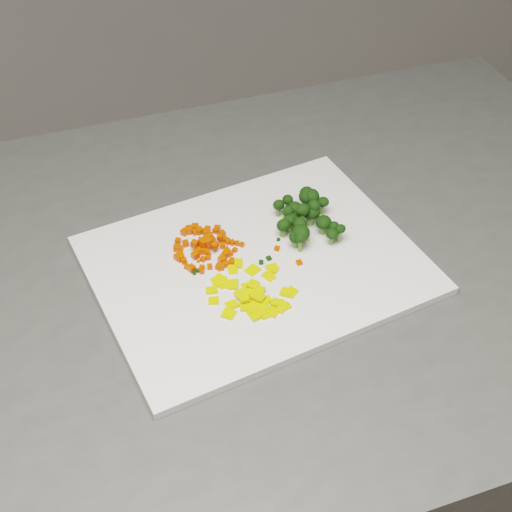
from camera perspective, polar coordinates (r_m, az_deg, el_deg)
name	(u,v)px	position (r m, az deg, el deg)	size (l,w,h in m)	color
counter_block	(270,439)	(1.30, 1.14, -14.44)	(1.11, 0.78, 0.90)	#494A47
cutting_board	(256,265)	(0.93, 0.00, -0.69)	(0.41, 0.32, 0.01)	white
carrot_pile	(208,242)	(0.93, -3.87, 1.11)	(0.09, 0.09, 0.03)	#E03402
pepper_pile	(250,288)	(0.88, -0.48, -2.58)	(0.10, 0.10, 0.01)	yellow
broccoli_pile	(308,211)	(0.96, 4.17, 3.60)	(0.11, 0.11, 0.05)	black
carrot_cube_0	(205,244)	(0.94, -4.08, 0.98)	(0.01, 0.01, 0.01)	#E03402
carrot_cube_1	(230,254)	(0.93, -2.06, 0.19)	(0.01, 0.01, 0.01)	#E03402
carrot_cube_2	(204,243)	(0.93, -4.17, 1.07)	(0.01, 0.01, 0.01)	#E03402
carrot_cube_3	(242,245)	(0.94, -1.13, 0.92)	(0.01, 0.01, 0.01)	#E03402
carrot_cube_4	(203,248)	(0.94, -4.29, 0.67)	(0.01, 0.01, 0.01)	#E03402
carrot_cube_5	(232,243)	(0.94, -1.91, 1.08)	(0.01, 0.01, 0.01)	#E03402
carrot_cube_6	(196,252)	(0.93, -4.84, 0.33)	(0.01, 0.01, 0.01)	#E03402
carrot_cube_7	(215,246)	(0.93, -3.33, 0.78)	(0.01, 0.01, 0.01)	#E03402
carrot_cube_8	(201,240)	(0.94, -4.44, 1.29)	(0.01, 0.01, 0.01)	#E03402
carrot_cube_9	(189,229)	(0.97, -5.35, 2.15)	(0.01, 0.01, 0.01)	#E03402
carrot_cube_10	(227,251)	(0.93, -2.37, 0.44)	(0.01, 0.01, 0.01)	#E03402
carrot_cube_11	(226,251)	(0.93, -2.40, 0.38)	(0.01, 0.01, 0.01)	#E03402
carrot_cube_12	(209,240)	(0.95, -3.78, 1.25)	(0.01, 0.01, 0.01)	#E03402
carrot_cube_13	(198,251)	(0.93, -4.69, 0.37)	(0.01, 0.01, 0.01)	#E03402
carrot_cube_14	(203,259)	(0.92, -4.26, -0.25)	(0.01, 0.01, 0.01)	#E03402
carrot_cube_15	(178,241)	(0.95, -6.26, 1.18)	(0.01, 0.01, 0.01)	#E03402
carrot_cube_16	(220,267)	(0.91, -2.86, -0.87)	(0.01, 0.01, 0.01)	#E03402
carrot_cube_17	(207,230)	(0.97, -3.97, 2.12)	(0.01, 0.01, 0.01)	#E03402
carrot_cube_18	(202,268)	(0.91, -4.34, -0.97)	(0.01, 0.01, 0.01)	#E03402
carrot_cube_19	(222,233)	(0.96, -2.71, 1.82)	(0.01, 0.01, 0.01)	#E03402
carrot_cube_20	(210,267)	(0.91, -3.72, -0.86)	(0.01, 0.01, 0.01)	#E03402
carrot_cube_21	(204,243)	(0.93, -4.20, 1.07)	(0.01, 0.01, 0.01)	#E03402
carrot_cube_22	(195,227)	(0.97, -4.88, 2.30)	(0.01, 0.01, 0.01)	#E03402
carrot_cube_23	(186,243)	(0.95, -5.65, 1.01)	(0.01, 0.01, 0.01)	#E03402
carrot_cube_24	(180,249)	(0.94, -6.09, 0.58)	(0.01, 0.01, 0.01)	#E03402
carrot_cube_25	(231,263)	(0.92, -2.00, -0.55)	(0.01, 0.01, 0.01)	#E03402
carrot_cube_26	(208,253)	(0.93, -3.87, 0.24)	(0.01, 0.01, 0.01)	#E03402
carrot_cube_27	(226,254)	(0.93, -2.38, 0.15)	(0.01, 0.01, 0.01)	#E03402
carrot_cube_28	(197,246)	(0.94, -4.73, 0.82)	(0.01, 0.01, 0.01)	#E03402
carrot_cube_29	(224,239)	(0.95, -2.56, 1.36)	(0.01, 0.01, 0.01)	#E03402
carrot_cube_30	(194,228)	(0.97, -4.98, 2.22)	(0.01, 0.01, 0.01)	#E03402
carrot_cube_31	(208,258)	(0.93, -3.86, -0.12)	(0.01, 0.01, 0.01)	#E03402
carrot_cube_32	(212,239)	(0.95, -3.53, 1.37)	(0.01, 0.01, 0.01)	#E03402
carrot_cube_33	(219,267)	(0.91, -2.98, -0.85)	(0.01, 0.01, 0.01)	#E03402
carrot_cube_34	(178,257)	(0.93, -6.30, -0.07)	(0.01, 0.01, 0.01)	#E03402
carrot_cube_35	(205,251)	(0.93, -4.09, 0.40)	(0.01, 0.01, 0.01)	#E03402
carrot_cube_36	(202,271)	(0.91, -4.36, -1.23)	(0.01, 0.01, 0.01)	#E03402
carrot_cube_37	(195,255)	(0.93, -4.88, 0.04)	(0.01, 0.01, 0.01)	#E03402
carrot_cube_38	(206,233)	(0.96, -4.02, 1.86)	(0.01, 0.01, 0.01)	#E03402
carrot_cube_39	(210,235)	(0.96, -3.72, 1.71)	(0.01, 0.01, 0.01)	#E03402
carrot_cube_40	(184,261)	(0.92, -5.78, -0.39)	(0.01, 0.01, 0.01)	#E03402
carrot_cube_41	(200,231)	(0.96, -4.53, 2.03)	(0.01, 0.01, 0.01)	#E03402
carrot_cube_42	(188,231)	(0.96, -5.44, 2.04)	(0.01, 0.01, 0.01)	#E03402
carrot_cube_43	(217,229)	(0.97, -3.12, 2.19)	(0.01, 0.01, 0.01)	#E03402
carrot_cube_44	(184,232)	(0.96, -5.76, 1.91)	(0.01, 0.01, 0.01)	#E03402
carrot_cube_45	(204,246)	(0.94, -4.20, 0.83)	(0.01, 0.01, 0.01)	#E03402
carrot_cube_46	(176,248)	(0.94, -6.39, 0.64)	(0.01, 0.01, 0.01)	#E03402
carrot_cube_47	(221,239)	(0.95, -2.80, 1.38)	(0.01, 0.01, 0.01)	#E03402
carrot_cube_48	(192,268)	(0.91, -5.18, -0.99)	(0.01, 0.01, 0.01)	#E03402
carrot_cube_49	(195,244)	(0.93, -4.92, 0.99)	(0.01, 0.01, 0.01)	#E03402
carrot_cube_50	(226,264)	(0.91, -2.42, -0.66)	(0.01, 0.01, 0.01)	#E03402
carrot_cube_51	(202,249)	(0.94, -4.33, 0.56)	(0.01, 0.01, 0.01)	#E03402
carrot_cube_52	(180,258)	(0.93, -6.08, -0.14)	(0.01, 0.01, 0.01)	#E03402
carrot_cube_53	(220,237)	(0.94, -2.92, 1.49)	(0.01, 0.01, 0.01)	#E03402
carrot_cube_54	(222,260)	(0.92, -2.72, -0.34)	(0.01, 0.01, 0.01)	#E03402
carrot_cube_55	(223,245)	(0.94, -2.68, 0.85)	(0.01, 0.01, 0.01)	#E03402
carrot_cube_56	(195,232)	(0.96, -4.89, 1.93)	(0.01, 0.01, 0.01)	#E03402
carrot_cube_57	(217,244)	(0.93, -3.17, 0.96)	(0.01, 0.01, 0.01)	#E03402
carrot_cube_58	(223,257)	(0.92, -2.67, -0.05)	(0.01, 0.01, 0.01)	#E03402
carrot_cube_59	(216,231)	(0.96, -3.22, 2.04)	(0.01, 0.01, 0.01)	#E03402
carrot_cube_60	(187,266)	(0.92, -5.58, -0.84)	(0.01, 0.01, 0.01)	#E03402
carrot_cube_61	(214,246)	(0.93, -3.39, 0.84)	(0.01, 0.01, 0.01)	#E03402
carrot_cube_62	(207,229)	(0.97, -3.91, 2.15)	(0.01, 0.01, 0.01)	#E03402
carrot_cube_63	(181,254)	(0.93, -6.06, 0.15)	(0.01, 0.01, 0.01)	#E03402
carrot_cube_64	(237,243)	(0.94, -1.51, 1.02)	(0.01, 0.01, 0.01)	#E03402
carrot_cube_65	(207,238)	(0.94, -3.94, 1.47)	(0.01, 0.01, 0.01)	#E03402
carrot_cube_66	(228,241)	(0.95, -2.25, 1.18)	(0.01, 0.01, 0.01)	#E03402
carrot_cube_67	(232,260)	(0.92, -1.93, -0.33)	(0.01, 0.01, 0.01)	#E03402
carrot_cube_68	(235,250)	(0.93, -1.70, 0.49)	(0.01, 0.01, 0.01)	#E03402
carrot_cube_69	(208,242)	(0.93, -3.86, 1.13)	(0.01, 0.01, 0.01)	#E03402
carrot_cube_70	(204,242)	(0.94, -4.22, 1.14)	(0.01, 0.01, 0.01)	#E03402
carrot_cube_71	(200,231)	(0.96, -4.53, 2.02)	(0.01, 0.01, 0.01)	#E03402
pepper_chunk_0	(219,279)	(0.90, -2.95, -1.89)	(0.01, 0.01, 0.00)	yellow
pepper_chunk_1	(272,268)	(0.91, 1.28, -0.96)	(0.01, 0.01, 0.00)	yellow
pepper_chunk_2	(273,312)	(0.86, 1.34, -4.51)	(0.01, 0.01, 0.00)	yellow
pepper_chunk_3	(253,284)	(0.88, -0.22, -2.28)	(0.01, 0.01, 0.00)	yellow
pepper_chunk_4	(252,303)	(0.87, -0.34, -3.81)	(0.01, 0.01, 0.00)	yellow
pepper_chunk_5	(214,301)	(0.87, -3.41, -3.59)	(0.01, 0.01, 0.00)	yellow
pepper_chunk_6	(274,270)	(0.91, 1.48, -1.11)	(0.01, 0.01, 0.00)	yellow
pepper_chunk_7	(263,308)	(0.86, 0.60, -4.22)	(0.01, 0.01, 0.00)	yellow
pepper_chunk_8	(266,300)	(0.87, 0.84, -3.55)	(0.01, 0.01, 0.00)	yellow
pepper_chunk_9	(258,297)	(0.87, 0.16, -3.27)	(0.02, 0.01, 0.00)	yellow
pepper_chunk_10	(282,308)	(0.86, 2.07, -4.21)	(0.01, 0.01, 0.00)	yellow
pepper_chunk_11	(253,309)	(0.86, -0.28, -4.25)	(0.02, 0.01, 0.00)	yellow
pepper_chunk_12	(287,292)	(0.88, 2.46, -2.91)	(0.01, 0.01, 0.00)	yellow
pepper_chunk_13	(245,293)	(0.88, -0.92, -3.00)	(0.02, 0.01, 0.00)	yellow
pepper_chunk_14	(233,285)	(0.89, -1.84, -2.29)	(0.02, 0.01, 0.00)	yellow
pepper_chunk_15	(269,276)	(0.90, 1.04, -1.64)	(0.02, 0.01, 0.00)	yellow
pepper_chunk_16	(247,295)	(0.88, -0.69, -3.13)	(0.02, 0.01, 0.00)	yellow
pepper_chunk_17	(241,294)	(0.87, -1.24, -3.03)	(0.01, 0.01, 0.00)	yellow
pepper_chunk_18	(232,305)	(0.87, -1.93, -3.91)	(0.02, 0.01, 0.00)	yellow
pepper_chunk_19	(227,284)	(0.89, -2.36, -2.27)	(0.01, 0.01, 0.00)	yellow
pepper_chunk_20	(253,270)	(0.91, -0.28, -1.14)	(0.02, 0.01, 0.00)	yellow
pepper_chunk_21	(224,284)	(0.89, -2.59, -2.24)	(0.02, 0.01, 0.00)	yellow
pepper_chunk_22	(212,290)	(0.88, -3.56, -2.76)	(0.01, 0.01, 0.00)	yellow
pepper_chunk_23	(233,270)	(0.91, -1.88, -1.09)	(0.02, 0.01, 0.00)	yellow
pepper_chunk_24	(291,292)	(0.88, 2.84, -2.92)	(0.02, 0.01, 0.00)	yellow
pepper_chunk_25	(285,306)	(0.87, 2.30, -4.04)	(0.01, 0.01, 0.00)	yellow
pepper_chunk_26	(218,282)	(0.89, -3.06, -2.08)	(0.02, 0.02, 0.00)	yellow
pepper_chunk_27	(255,314)	(0.86, -0.04, -4.69)	(0.02, 0.02, 0.00)	yellow
pepper_chunk_28	(238,263)	(0.92, -1.42, -0.60)	(0.02, 0.01, 0.00)	yellow
pepper_chunk_29	(277,303)	(0.87, 1.72, -3.76)	(0.01, 0.01, 0.00)	yellow
pepper_chunk_30	(246,308)	(0.86, -0.84, -4.15)	(0.01, 0.01, 0.00)	yellow
pepper_chunk_31	(229,314)	(0.86, -2.20, -4.65)	(0.02, 0.01, 0.00)	yellow
pepper_chunk_32	(244,298)	(0.87, -0.94, -3.36)	(0.01, 0.01, 0.00)	yellow
pepper_chunk_33	(262,303)	(0.87, 0.51, -3.75)	(0.01, 0.01, 0.00)	yellow
pepper_chunk_34	(245,293)	(0.88, -0.91, -2.99)	(0.01, 0.01, 0.00)	yellow
pepper_chunk_35	(265,315)	(0.86, 0.70, -4.73)	(0.01, 0.01, 0.00)	yellow
pepper_chunk_36	(258,291)	(0.88, 0.16, -2.82)	(0.01, 0.02, 0.00)	yellow
pepper_chunk_37	(247,287)	(0.89, -0.74, -2.51)	(0.01, 0.01, 0.00)	yellow
broccoli_floret_0	(283,228)	(0.95, 2.19, 2.21)	(0.03, 0.03, 0.03)	black
broccoli_floret_1	(302,213)	(0.95, 3.71, 3.42)	(0.03, 0.03, 0.03)	black
broccoli_floret_2	(299,229)	(0.95, 3.48, 2.20)	(0.02, 0.02, 0.03)	black
broccoli_floret_3	(298,237)	(0.94, 3.36, 1.53)	(0.02, 0.02, 0.02)	black
broccoli_floret_4	(294,211)	(0.98, 3.07, 3.60)	(0.03, 0.03, 0.03)	black
broccoli_floret_5	(323,206)	(0.99, 5.35, 3.99)	(0.02, 0.02, 0.03)	black
broccoli_floret_6	(333,230)	(0.96, 6.21, 2.10)	(0.02, 0.02, 0.02)	black
broccoli_floret_7	(287,204)	(0.99, 2.51, 4.19)	(0.02, 0.02, 0.03)	black
broccoli_floret_8	(289,224)	(0.96, 2.66, 2.57)	(0.02, 0.02, 0.03)	black
broccoli_floret_9	(300,243)	(0.93, 3.56, 1.05)	(0.02, 0.02, 0.03)	black
broccoli_floret_10	(298,219)	(0.97, 3.38, 2.94)	(0.02, 0.02, 0.03)	black
broccoli_floret_11	(309,219)	(0.97, 4.24, 2.98)	(0.02, 0.02, 0.02)	black
broccoli_floret_12	(313,213)	(0.96, 4.61, 3.46)	(0.02, 0.02, 0.02)	black
broccoli_floret_13	(306,198)	(1.00, 4.02, 4.67)	(0.03, 0.03, 0.03)	black
broccoli_floret_14	(300,237)	(0.94, 3.57, 1.56)	(0.03, 0.03, 0.03)	black
broccoli_floret_15	(306,200)	(1.00, 4.02, 4.48)	(0.03, 0.03, 0.03)	black
broccoli_floret_16	(340,234)	(0.95, 6.70, 1.79)	(0.02, 0.02, 0.03)	black
broccoli_floret_17	(323,225)	(0.96, 5.37, 2.45)	(0.03, 0.03, 0.03)	black
broccoli_floret_18	(292,222)	(0.96, 2.92, 2.71)	(0.02, 0.02, 0.02)	black
broccoli_floret_19	(311,201)	(0.99, 4.42, 4.44)	(0.03, 0.03, 0.03)	black
broccoli_floret_20	(288,215)	(0.97, 2.56, 3.26)	(0.02, 0.02, 0.03)	black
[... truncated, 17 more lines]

